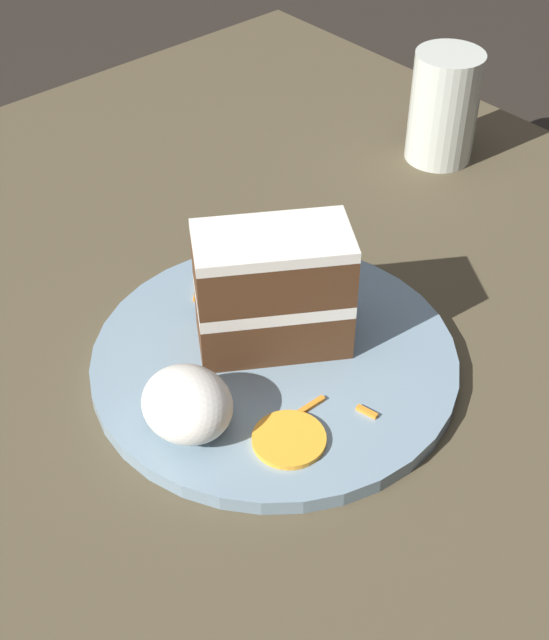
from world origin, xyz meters
name	(u,v)px	position (x,y,z in m)	size (l,w,h in m)	color
ground_plane	(260,426)	(0.00, 0.00, 0.00)	(6.00, 6.00, 0.00)	black
dining_table	(260,411)	(0.00, 0.00, 0.02)	(1.05, 0.97, 0.03)	#4C422D
plate	(274,360)	(0.02, -0.03, 0.04)	(0.28, 0.28, 0.01)	gray
cake_slice	(273,290)	(0.03, -0.04, 0.10)	(0.11, 0.13, 0.10)	#4C2D19
cream_dollop	(190,407)	(0.00, 0.06, 0.07)	(0.07, 0.06, 0.05)	white
orange_garnish	(289,439)	(-0.06, 0.02, 0.05)	(0.05, 0.05, 0.00)	orange
carrot_shreds_scatter	(282,338)	(0.02, -0.04, 0.05)	(0.21, 0.17, 0.00)	orange
drinking_glass	(443,114)	(0.14, -0.36, 0.08)	(0.07, 0.07, 0.11)	beige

